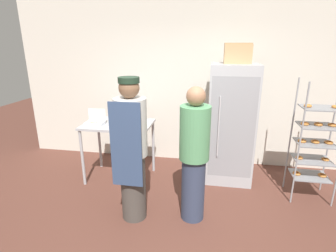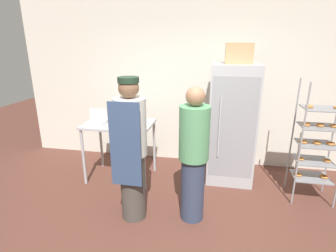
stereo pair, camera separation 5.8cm
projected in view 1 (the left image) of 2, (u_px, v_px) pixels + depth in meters
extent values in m
plane|color=brown|center=(172.00, 241.00, 2.96)|extent=(14.00, 14.00, 0.00)
cube|color=silver|center=(192.00, 83.00, 4.66)|extent=(6.40, 0.12, 2.91)
cube|color=#ADAFB5|center=(231.00, 124.00, 4.10)|extent=(0.70, 0.66, 1.85)
cube|color=#93959B|center=(232.00, 129.00, 3.79)|extent=(0.65, 0.02, 1.52)
cylinder|color=silver|center=(219.00, 127.00, 3.79)|extent=(0.02, 0.02, 0.91)
cylinder|color=#93969B|center=(299.00, 146.00, 3.43)|extent=(0.02, 0.02, 1.69)
cylinder|color=#93969B|center=(291.00, 136.00, 3.82)|extent=(0.02, 0.02, 1.69)
cylinder|color=#93969B|center=(330.00, 138.00, 3.73)|extent=(0.02, 0.02, 1.69)
cube|color=gray|center=(309.00, 176.00, 3.74)|extent=(0.48, 0.39, 0.01)
torus|color=orange|center=(297.00, 173.00, 3.76)|extent=(0.11, 0.11, 0.03)
torus|color=orange|center=(322.00, 175.00, 3.70)|extent=(0.11, 0.11, 0.03)
cube|color=gray|center=(312.00, 160.00, 3.66)|extent=(0.48, 0.39, 0.01)
torus|color=orange|center=(299.00, 158.00, 3.68)|extent=(0.10, 0.10, 0.03)
torus|color=orange|center=(325.00, 159.00, 3.63)|extent=(0.10, 0.10, 0.03)
cube|color=gray|center=(315.00, 143.00, 3.59)|extent=(0.48, 0.39, 0.01)
torus|color=orange|center=(302.00, 141.00, 3.61)|extent=(0.11, 0.11, 0.03)
torus|color=orange|center=(315.00, 142.00, 3.58)|extent=(0.11, 0.11, 0.03)
torus|color=orange|center=(329.00, 142.00, 3.55)|extent=(0.11, 0.11, 0.03)
cube|color=gray|center=(318.00, 126.00, 3.51)|extent=(0.48, 0.39, 0.01)
torus|color=orange|center=(305.00, 124.00, 3.53)|extent=(0.11, 0.11, 0.04)
torus|color=orange|center=(318.00, 124.00, 3.50)|extent=(0.11, 0.11, 0.04)
torus|color=orange|center=(332.00, 125.00, 3.48)|extent=(0.11, 0.11, 0.04)
cube|color=gray|center=(321.00, 108.00, 3.44)|extent=(0.48, 0.39, 0.01)
torus|color=orange|center=(308.00, 106.00, 3.46)|extent=(0.10, 0.10, 0.03)
torus|color=orange|center=(336.00, 107.00, 3.40)|extent=(0.10, 0.10, 0.03)
cube|color=#ADAFB5|center=(118.00, 124.00, 4.09)|extent=(1.05, 0.72, 0.04)
cylinder|color=#ADAFB5|center=(82.00, 158.00, 4.02)|extent=(0.04, 0.04, 0.90)
cylinder|color=#ADAFB5|center=(144.00, 163.00, 3.86)|extent=(0.04, 0.04, 0.90)
cylinder|color=#ADAFB5|center=(100.00, 143.00, 4.61)|extent=(0.04, 0.04, 0.90)
cylinder|color=#ADAFB5|center=(153.00, 147.00, 4.46)|extent=(0.04, 0.04, 0.90)
cube|color=white|center=(95.00, 123.00, 4.00)|extent=(0.28, 0.18, 0.05)
cube|color=white|center=(97.00, 114.00, 4.05)|extent=(0.27, 0.01, 0.18)
torus|color=beige|center=(89.00, 121.00, 3.96)|extent=(0.08, 0.08, 0.03)
torus|color=beige|center=(94.00, 122.00, 3.95)|extent=(0.08, 0.08, 0.03)
torus|color=beige|center=(98.00, 122.00, 3.94)|extent=(0.08, 0.08, 0.03)
torus|color=beige|center=(91.00, 120.00, 4.03)|extent=(0.08, 0.08, 0.03)
torus|color=beige|center=(96.00, 120.00, 4.02)|extent=(0.08, 0.08, 0.03)
torus|color=beige|center=(100.00, 121.00, 4.00)|extent=(0.08, 0.08, 0.03)
cylinder|color=#99999E|center=(112.00, 121.00, 4.09)|extent=(0.11, 0.11, 0.08)
cylinder|color=#B2BCC1|center=(112.00, 113.00, 4.05)|extent=(0.09, 0.09, 0.18)
cylinder|color=black|center=(111.00, 106.00, 4.02)|extent=(0.09, 0.09, 0.02)
cube|color=silver|center=(126.00, 126.00, 3.87)|extent=(0.29, 0.22, 0.04)
cube|color=#232328|center=(126.00, 123.00, 3.86)|extent=(0.29, 0.22, 0.06)
cube|color=#2D5193|center=(126.00, 119.00, 3.84)|extent=(0.28, 0.22, 0.06)
cube|color=tan|center=(238.00, 54.00, 3.81)|extent=(0.39, 0.27, 0.27)
cube|color=#A58057|center=(238.00, 43.00, 3.77)|extent=(0.40, 0.14, 0.02)
cylinder|color=#47423D|center=(133.00, 186.00, 3.26)|extent=(0.31, 0.31, 0.86)
cylinder|color=beige|center=(131.00, 127.00, 3.02)|extent=(0.38, 0.38, 0.68)
sphere|color=brown|center=(129.00, 88.00, 2.89)|extent=(0.23, 0.23, 0.23)
cube|color=#33476B|center=(126.00, 146.00, 2.88)|extent=(0.36, 0.02, 0.98)
cylinder|color=#1E3323|center=(129.00, 80.00, 2.86)|extent=(0.24, 0.24, 0.06)
cylinder|color=#333D56|center=(193.00, 189.00, 3.25)|extent=(0.29, 0.29, 0.82)
cylinder|color=#569966|center=(195.00, 133.00, 3.03)|extent=(0.36, 0.36, 0.65)
sphere|color=#9E7051|center=(196.00, 96.00, 2.90)|extent=(0.22, 0.22, 0.22)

